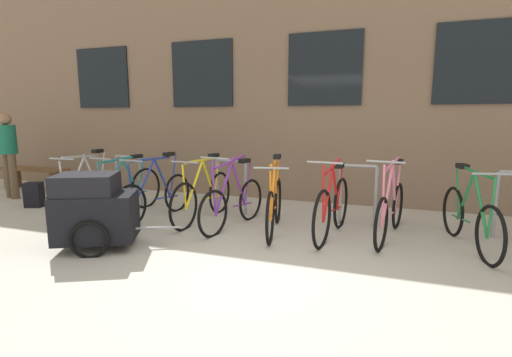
# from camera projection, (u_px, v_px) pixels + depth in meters

# --- Properties ---
(ground_plane) EXTENTS (42.00, 42.00, 0.00)m
(ground_plane) POSITION_uv_depth(u_px,v_px,m) (271.00, 266.00, 3.99)
(ground_plane) COLOR #B2ADA0
(storefront_building) EXTENTS (28.00, 7.39, 5.73)m
(storefront_building) POSITION_uv_depth(u_px,v_px,m) (347.00, 68.00, 9.93)
(storefront_building) COLOR #7A604C
(storefront_building) RESTS_ON ground
(bike_rack) EXTENTS (6.55, 0.05, 0.90)m
(bike_rack) POSITION_uv_depth(u_px,v_px,m) (291.00, 185.00, 5.76)
(bike_rack) COLOR gray
(bike_rack) RESTS_ON ground
(bicycle_yellow) EXTENTS (0.44, 1.77, 1.02)m
(bicycle_yellow) POSITION_uv_depth(u_px,v_px,m) (203.00, 196.00, 5.73)
(bicycle_yellow) COLOR black
(bicycle_yellow) RESTS_ON ground
(bicycle_teal) EXTENTS (0.44, 1.69, 0.98)m
(bicycle_teal) POSITION_uv_depth(u_px,v_px,m) (125.00, 190.00, 6.14)
(bicycle_teal) COLOR black
(bicycle_teal) RESTS_ON ground
(bicycle_pink) EXTENTS (0.50, 1.71, 1.09)m
(bicycle_pink) POSITION_uv_depth(u_px,v_px,m) (390.00, 209.00, 4.90)
(bicycle_pink) COLOR black
(bicycle_pink) RESTS_ON ground
(bicycle_green) EXTENTS (0.50, 1.70, 1.01)m
(bicycle_green) POSITION_uv_depth(u_px,v_px,m) (470.00, 218.00, 4.51)
(bicycle_green) COLOR black
(bicycle_green) RESTS_ON ground
(bicycle_silver) EXTENTS (0.44, 1.69, 1.05)m
(bicycle_silver) POSITION_uv_depth(u_px,v_px,m) (86.00, 191.00, 6.21)
(bicycle_silver) COLOR black
(bicycle_silver) RESTS_ON ground
(bicycle_purple) EXTENTS (0.47, 1.60, 1.08)m
(bicycle_purple) POSITION_uv_depth(u_px,v_px,m) (233.00, 202.00, 5.37)
(bicycle_purple) COLOR black
(bicycle_purple) RESTS_ON ground
(bicycle_red) EXTENTS (0.44, 1.69, 1.07)m
(bicycle_red) POSITION_uv_depth(u_px,v_px,m) (332.00, 207.00, 4.95)
(bicycle_red) COLOR black
(bicycle_red) RESTS_ON ground
(bicycle_orange) EXTENTS (0.46, 1.66, 1.06)m
(bicycle_orange) POSITION_uv_depth(u_px,v_px,m) (274.00, 205.00, 5.16)
(bicycle_orange) COLOR black
(bicycle_orange) RESTS_ON ground
(bicycle_blue) EXTENTS (0.44, 1.72, 1.03)m
(bicycle_blue) POSITION_uv_depth(u_px,v_px,m) (156.00, 195.00, 5.85)
(bicycle_blue) COLOR black
(bicycle_blue) RESTS_ON ground
(bike_trailer) EXTENTS (1.44, 0.93, 0.93)m
(bike_trailer) POSITION_uv_depth(u_px,v_px,m) (94.00, 210.00, 4.49)
(bike_trailer) COLOR black
(bike_trailer) RESTS_ON ground
(wooden_bench) EXTENTS (1.64, 0.40, 0.48)m
(wooden_bench) POSITION_uv_depth(u_px,v_px,m) (34.00, 174.00, 8.15)
(wooden_bench) COLOR brown
(wooden_bench) RESTS_ON ground
(person_by_bench) EXTENTS (0.35, 0.32, 1.65)m
(person_by_bench) POSITION_uv_depth(u_px,v_px,m) (8.00, 150.00, 7.21)
(person_by_bench) COLOR brown
(person_by_bench) RESTS_ON ground
(backpack) EXTENTS (0.33, 0.28, 0.44)m
(backpack) POSITION_uv_depth(u_px,v_px,m) (34.00, 195.00, 6.60)
(backpack) COLOR black
(backpack) RESTS_ON ground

